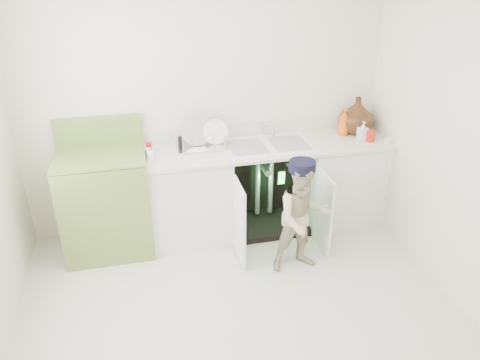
# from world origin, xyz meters

# --- Properties ---
(ground) EXTENTS (3.50, 3.50, 0.00)m
(ground) POSITION_xyz_m (0.00, 0.00, 0.00)
(ground) COLOR beige
(ground) RESTS_ON ground
(room_shell) EXTENTS (6.00, 5.50, 1.26)m
(room_shell) POSITION_xyz_m (0.00, 0.00, 1.25)
(room_shell) COLOR #EEE5CC
(room_shell) RESTS_ON ground
(counter_run) EXTENTS (2.44, 1.02, 1.27)m
(counter_run) POSITION_xyz_m (0.59, 1.21, 0.48)
(counter_run) COLOR white
(counter_run) RESTS_ON ground
(avocado_stove) EXTENTS (0.79, 0.65, 1.22)m
(avocado_stove) POSITION_xyz_m (-1.00, 1.18, 0.50)
(avocado_stove) COLOR olive
(avocado_stove) RESTS_ON ground
(repair_worker) EXTENTS (0.52, 0.61, 1.05)m
(repair_worker) POSITION_xyz_m (0.66, 0.47, 0.53)
(repair_worker) COLOR tan
(repair_worker) RESTS_ON ground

